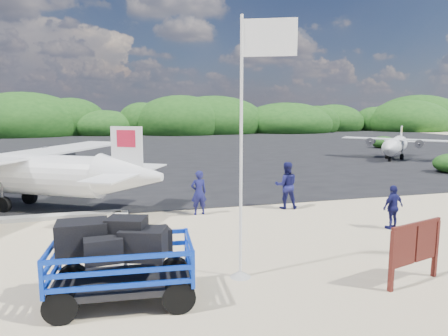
% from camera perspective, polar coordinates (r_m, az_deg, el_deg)
% --- Properties ---
extents(ground, '(160.00, 160.00, 0.00)m').
position_cam_1_polar(ground, '(12.12, 8.05, -11.09)').
color(ground, beige).
extents(asphalt_apron, '(90.00, 50.00, 0.04)m').
position_cam_1_polar(asphalt_apron, '(40.94, -8.52, 2.71)').
color(asphalt_apron, '#B2B2B2').
rests_on(asphalt_apron, ground).
extents(vegetation_band, '(124.00, 8.00, 4.40)m').
position_cam_1_polar(vegetation_band, '(65.77, -10.99, 4.79)').
color(vegetation_band, '#B2B2B2').
rests_on(vegetation_band, ground).
extents(baggage_cart, '(3.25, 2.02, 1.56)m').
position_cam_1_polar(baggage_cart, '(9.10, -14.12, -18.14)').
color(baggage_cart, '#0D39CB').
rests_on(baggage_cart, ground).
extents(flagpole, '(1.32, 0.95, 6.10)m').
position_cam_1_polar(flagpole, '(10.04, 2.34, -15.27)').
color(flagpole, white).
rests_on(flagpole, ground).
extents(signboard, '(1.81, 0.65, 1.51)m').
position_cam_1_polar(signboard, '(10.65, 25.34, -14.67)').
color(signboard, '#592019').
rests_on(signboard, ground).
extents(crew_a, '(0.67, 0.48, 1.72)m').
position_cam_1_polar(crew_a, '(15.34, -3.63, -3.52)').
color(crew_a, '#161754').
rests_on(crew_a, ground).
extents(crew_b, '(1.07, 0.92, 1.92)m').
position_cam_1_polar(crew_b, '(16.41, 8.88, -2.46)').
color(crew_b, '#161754').
rests_on(crew_b, ground).
extents(crew_c, '(0.94, 0.54, 1.51)m').
position_cam_1_polar(crew_c, '(14.67, 23.00, -5.17)').
color(crew_c, '#161754').
rests_on(crew_c, ground).
extents(aircraft_large, '(19.54, 19.54, 4.31)m').
position_cam_1_polar(aircraft_large, '(33.99, 9.47, 1.53)').
color(aircraft_large, '#B2B2B2').
rests_on(aircraft_large, ground).
extents(aircraft_small, '(9.69, 9.69, 2.47)m').
position_cam_1_polar(aircraft_small, '(41.73, -26.68, 2.01)').
color(aircraft_small, '#B2B2B2').
rests_on(aircraft_small, ground).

